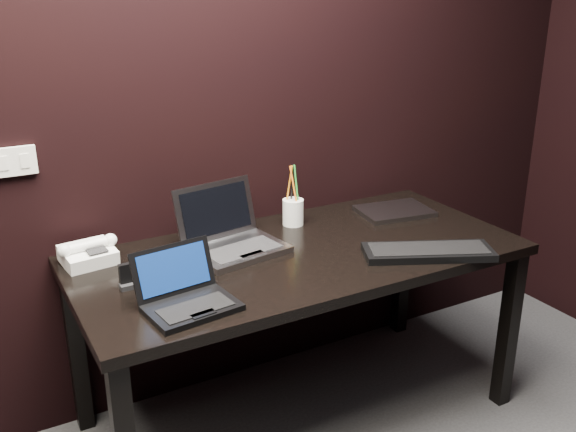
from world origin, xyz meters
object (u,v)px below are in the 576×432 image
silver_laptop (232,239)px  ext_keyboard (428,252)px  desk_phone (88,254)px  pen_cup (293,211)px  desk (299,269)px  closed_laptop (394,211)px  mobile_phone (126,279)px  netbook (187,296)px

silver_laptop → ext_keyboard: 0.74m
desk_phone → pen_cup: size_ratio=0.86×
desk → closed_laptop: closed_laptop is taller
silver_laptop → ext_keyboard: (0.62, -0.40, -0.03)m
mobile_phone → netbook: bearing=-59.7°
desk → desk_phone: 0.79m
silver_laptop → pen_cup: 0.36m
silver_laptop → pen_cup: pen_cup is taller
closed_laptop → ext_keyboard: bearing=-112.3°
ext_keyboard → pen_cup: (-0.28, 0.53, 0.05)m
desk → desk_phone: bearing=159.9°
desk → closed_laptop: size_ratio=5.02×
closed_laptop → desk_phone: (-1.31, 0.11, 0.03)m
silver_laptop → desk_phone: 0.53m
netbook → desk_phone: netbook is taller
ext_keyboard → pen_cup: 0.60m
pen_cup → desk: bearing=-114.3°
desk → closed_laptop: 0.60m
netbook → mobile_phone: netbook is taller
ext_keyboard → closed_laptop: bearing=67.7°
silver_laptop → ext_keyboard: silver_laptop is taller
desk → mobile_phone: size_ratio=20.03×
desk_phone → mobile_phone: 0.27m
silver_laptop → ext_keyboard: size_ratio=0.77×
desk_phone → pen_cup: 0.85m
desk → ext_keyboard: ext_keyboard is taller
desk → desk_phone: (-0.73, 0.27, 0.12)m
netbook → closed_laptop: 1.17m
ext_keyboard → desk_phone: bearing=154.4°
netbook → mobile_phone: (-0.13, 0.22, -0.00)m
desk_phone → ext_keyboard: bearing=-25.6°
closed_laptop → desk: bearing=-164.5°
desk → silver_laptop: size_ratio=4.38×
silver_laptop → desk_phone: bearing=165.0°
silver_laptop → desk_phone: silver_laptop is taller
desk → pen_cup: pen_cup is taller
closed_laptop → mobile_phone: size_ratio=3.99×
silver_laptop → closed_laptop: size_ratio=1.15×
desk_phone → mobile_phone: desk_phone is taller
desk_phone → pen_cup: bearing=-0.7°
desk → desk_phone: desk_phone is taller
silver_laptop → ext_keyboard: bearing=-33.1°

